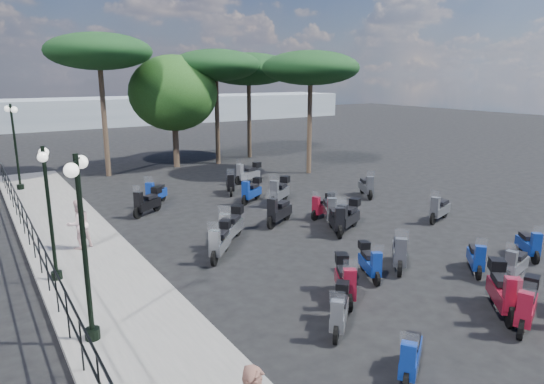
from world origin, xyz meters
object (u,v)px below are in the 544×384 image
lamp_post_0 (83,237)px  scooter_20 (476,259)px  scooter_2 (345,281)px  scooter_25 (529,245)px  scooter_12 (526,306)px  scooter_1 (339,312)px  scooter_5 (156,194)px  scooter_8 (370,263)px  scooter_17 (251,191)px  scooter_9 (220,242)px  pine_3 (311,68)px  scooter_0 (410,357)px  lamp_post_2 (15,141)px  scooter_15 (323,206)px  pedestrian_far (79,224)px  scooter_4 (148,202)px  scooter_11 (230,185)px  broadleaf_tree (173,93)px  scooter_10 (279,212)px  scooter_7 (399,253)px  scooter_6 (503,291)px  scooter_21 (337,220)px  scooter_14 (348,217)px  pine_0 (216,66)px  scooter_16 (329,211)px  pine_1 (249,69)px  scooter_26 (439,210)px  scooter_19 (515,265)px  lamp_post_1 (49,205)px  scooter_22 (279,191)px  scooter_3 (231,226)px

lamp_post_0 → scooter_20: (10.24, -1.91, -1.98)m
scooter_2 → scooter_25: scooter_2 is taller
scooter_12 → scooter_20: (1.79, 2.54, -0.08)m
scooter_1 → scooter_5: scooter_5 is taller
scooter_8 → scooter_17: size_ratio=0.93×
scooter_1 → scooter_9: bearing=-40.7°
pine_3 → scooter_0: bearing=-121.1°
lamp_post_2 → scooter_25: size_ratio=3.22×
scooter_15 → pedestrian_far: bearing=64.5°
scooter_4 → scooter_11: (4.47, 1.32, -0.05)m
broadleaf_tree → scooter_10: bearing=-95.0°
scooter_5 → scooter_9: (-0.46, -7.20, 0.03)m
scooter_7 → scooter_17: size_ratio=0.94×
scooter_5 → scooter_6: bearing=149.8°
scooter_21 → scooter_7: bearing=109.8°
scooter_5 → scooter_8: bearing=147.9°
scooter_6 → scooter_14: bearing=-56.8°
scooter_14 → pine_3: size_ratio=0.24×
scooter_10 → scooter_7: bearing=156.7°
scooter_10 → pine_0: pine_0 is taller
scooter_12 → pine_0: (3.36, 22.45, 5.60)m
scooter_16 → pine_1: (5.02, 14.96, 5.42)m
scooter_26 → pine_0: pine_0 is taller
scooter_9 → pine_1: pine_1 is taller
pine_1 → scooter_11: bearing=-124.8°
scooter_5 → scooter_19: bearing=159.0°
scooter_17 → broadleaf_tree: size_ratio=0.22×
scooter_11 → scooter_15: (1.32, -5.45, -0.01)m
scooter_14 → pine_1: size_ratio=0.24×
lamp_post_1 → broadleaf_tree: size_ratio=0.54×
scooter_12 → pine_3: (6.47, 16.91, 5.41)m
scooter_8 → scooter_22: bearing=-81.7°
scooter_7 → scooter_3: bearing=-12.7°
scooter_14 → scooter_20: scooter_14 is taller
scooter_16 → broadleaf_tree: 14.80m
lamp_post_0 → scooter_15: bearing=48.2°
lamp_post_2 → scooter_17: size_ratio=2.74×
pedestrian_far → scooter_21: pedestrian_far is taller
scooter_20 → lamp_post_2: bearing=-15.7°
scooter_14 → scooter_17: scooter_14 is taller
scooter_12 → broadleaf_tree: bearing=-26.1°
scooter_21 → pine_3: size_ratio=0.23×
scooter_2 → scooter_22: 9.55m
scooter_2 → pine_3: bearing=-92.4°
broadleaf_tree → scooter_11: bearing=-93.3°
scooter_2 → scooter_9: size_ratio=1.09×
broadleaf_tree → scooter_9: bearing=-106.8°
scooter_5 → scooter_1: bearing=134.4°
scooter_0 → scooter_26: 10.78m
lamp_post_0 → lamp_post_2: size_ratio=0.96×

